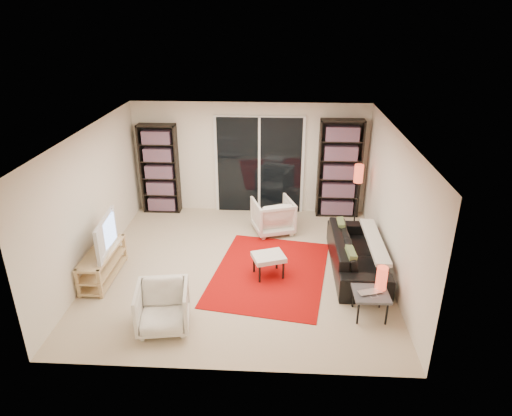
% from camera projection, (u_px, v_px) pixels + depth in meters
% --- Properties ---
extents(floor, '(5.00, 5.00, 0.00)m').
position_uv_depth(floor, '(241.00, 267.00, 7.99)').
color(floor, '#C7B196').
rests_on(floor, ground).
extents(wall_back, '(5.00, 0.02, 2.40)m').
position_uv_depth(wall_back, '(250.00, 158.00, 9.80)').
color(wall_back, silver).
rests_on(wall_back, ground).
extents(wall_front, '(5.00, 0.02, 2.40)m').
position_uv_depth(wall_front, '(221.00, 289.00, 5.23)').
color(wall_front, silver).
rests_on(wall_front, ground).
extents(wall_left, '(0.02, 5.00, 2.40)m').
position_uv_depth(wall_left, '(91.00, 201.00, 7.64)').
color(wall_left, silver).
rests_on(wall_left, ground).
extents(wall_right, '(0.02, 5.00, 2.40)m').
position_uv_depth(wall_right, '(393.00, 207.00, 7.39)').
color(wall_right, silver).
rests_on(wall_right, ground).
extents(ceiling, '(5.00, 5.00, 0.02)m').
position_uv_depth(ceiling, '(239.00, 132.00, 7.03)').
color(ceiling, white).
rests_on(ceiling, wall_back).
extents(sliding_door, '(1.92, 0.08, 2.16)m').
position_uv_depth(sliding_door, '(259.00, 166.00, 9.82)').
color(sliding_door, white).
rests_on(sliding_door, ground).
extents(bookshelf_left, '(0.80, 0.30, 1.95)m').
position_uv_depth(bookshelf_left, '(160.00, 169.00, 9.84)').
color(bookshelf_left, black).
rests_on(bookshelf_left, ground).
extents(bookshelf_right, '(0.90, 0.30, 2.10)m').
position_uv_depth(bookshelf_right, '(339.00, 169.00, 9.61)').
color(bookshelf_right, black).
rests_on(bookshelf_right, ground).
extents(tv_stand, '(0.41, 1.27, 0.50)m').
position_uv_depth(tv_stand, '(103.00, 264.00, 7.58)').
color(tv_stand, '#E3C182').
rests_on(tv_stand, floor).
extents(tv, '(0.22, 1.04, 0.60)m').
position_uv_depth(tv, '(100.00, 235.00, 7.36)').
color(tv, black).
rests_on(tv, tv_stand).
extents(rug, '(2.21, 2.75, 0.01)m').
position_uv_depth(rug, '(270.00, 273.00, 7.80)').
color(rug, '#A40906').
rests_on(rug, floor).
extents(sofa, '(0.83, 2.12, 0.62)m').
position_uv_depth(sofa, '(357.00, 253.00, 7.80)').
color(sofa, black).
rests_on(sofa, floor).
extents(armchair_back, '(0.95, 0.96, 0.70)m').
position_uv_depth(armchair_back, '(273.00, 216.00, 9.12)').
color(armchair_back, silver).
rests_on(armchair_back, floor).
extents(armchair_front, '(0.81, 0.83, 0.66)m').
position_uv_depth(armchair_front, '(163.00, 308.00, 6.35)').
color(armchair_front, silver).
rests_on(armchair_front, floor).
extents(ottoman, '(0.62, 0.57, 0.40)m').
position_uv_depth(ottoman, '(269.00, 258.00, 7.59)').
color(ottoman, silver).
rests_on(ottoman, floor).
extents(side_table, '(0.52, 0.52, 0.40)m').
position_uv_depth(side_table, '(371.00, 295.00, 6.58)').
color(side_table, '#434347').
rests_on(side_table, floor).
extents(laptop, '(0.40, 0.32, 0.03)m').
position_uv_depth(laptop, '(371.00, 294.00, 6.51)').
color(laptop, silver).
rests_on(laptop, side_table).
extents(table_lamp, '(0.16, 0.16, 0.36)m').
position_uv_depth(table_lamp, '(382.00, 278.00, 6.59)').
color(table_lamp, '#E24427').
rests_on(table_lamp, side_table).
extents(floor_lamp, '(0.20, 0.20, 1.35)m').
position_uv_depth(floor_lamp, '(358.00, 180.00, 9.06)').
color(floor_lamp, black).
rests_on(floor_lamp, floor).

